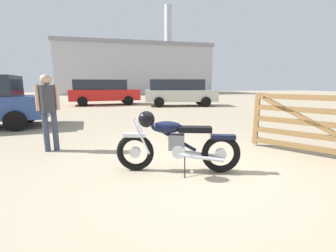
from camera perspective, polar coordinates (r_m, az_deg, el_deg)
ground_plane at (r=4.01m, az=7.14°, el=-10.91°), size 80.00×80.00×0.00m
vintage_motorcycle at (r=3.75m, az=1.61°, el=-4.42°), size 2.03×0.78×1.07m
timber_gate at (r=5.44m, az=36.25°, el=0.50°), size 1.62×2.12×1.60m
bystander at (r=5.49m, az=-28.00°, el=4.72°), size 0.45×0.30×1.66m
blue_hatchback_right at (r=16.68m, az=-15.99°, el=8.41°), size 4.85×2.33×1.74m
silver_sedan_mid at (r=15.25m, az=2.80°, el=8.63°), size 4.89×2.42×1.74m
industrial_building at (r=36.90m, az=-8.27°, el=13.85°), size 21.68×11.11×13.42m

